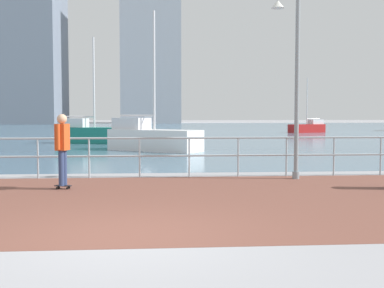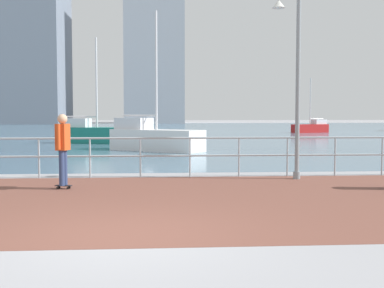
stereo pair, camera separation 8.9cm
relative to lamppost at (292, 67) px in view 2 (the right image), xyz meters
name	(u,v)px [view 2 (the right image)]	position (x,y,z in m)	size (l,w,h in m)	color
ground	(154,133)	(-4.15, 33.99, -3.07)	(220.00, 220.00, 0.00)	#9E9EA3
brick_paving	(134,200)	(-4.15, -3.04, -3.07)	(28.00, 7.25, 0.01)	brown
harbor_water	(155,129)	(-4.15, 45.58, -3.07)	(180.00, 88.00, 0.00)	slate
waterfront_railing	(140,150)	(-4.15, 0.58, -2.29)	(25.25, 0.06, 1.14)	#9EADB7
lamppost	(292,67)	(0.00, 0.00, 0.00)	(0.82, 0.36, 5.55)	gray
skateboarder	(63,144)	(-5.89, -1.41, -2.00)	(0.41, 0.56, 1.78)	black
sailboat_gray	(154,137)	(-3.90, 10.78, -2.42)	(4.75, 4.11, 6.79)	white
sailboat_teal	(311,127)	(11.33, 33.65, -2.56)	(3.99, 2.65, 5.40)	#B21E1E
sailboat_red	(95,133)	(-7.62, 17.04, -2.45)	(4.82, 2.60, 6.48)	#197266
tower_slate	(37,13)	(-27.36, 83.32, 18.34)	(10.68, 15.44, 44.49)	slate
tower_concrete	(155,50)	(-4.62, 89.76, 12.23)	(11.89, 16.62, 32.27)	#A3A8B2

